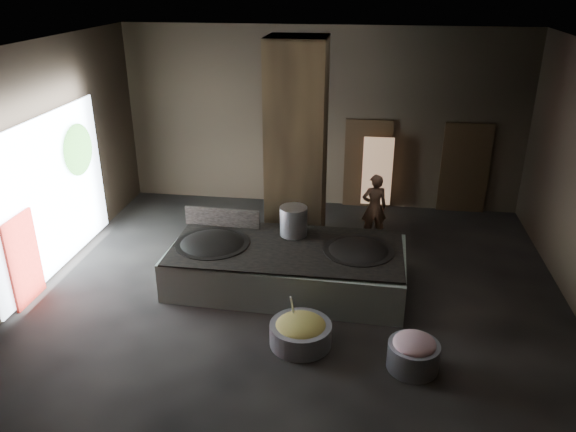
% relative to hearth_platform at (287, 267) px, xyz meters
% --- Properties ---
extents(floor, '(10.00, 9.00, 0.10)m').
position_rel_hearth_platform_xyz_m(floor, '(0.24, -0.13, -0.44)').
color(floor, black).
rests_on(floor, ground).
extents(ceiling, '(10.00, 9.00, 0.10)m').
position_rel_hearth_platform_xyz_m(ceiling, '(0.24, -0.13, 4.16)').
color(ceiling, black).
rests_on(ceiling, back_wall).
extents(back_wall, '(10.00, 0.10, 4.50)m').
position_rel_hearth_platform_xyz_m(back_wall, '(0.24, 4.42, 1.86)').
color(back_wall, black).
rests_on(back_wall, ground).
extents(front_wall, '(10.00, 0.10, 4.50)m').
position_rel_hearth_platform_xyz_m(front_wall, '(0.24, -4.68, 1.86)').
color(front_wall, black).
rests_on(front_wall, ground).
extents(left_wall, '(0.10, 9.00, 4.50)m').
position_rel_hearth_platform_xyz_m(left_wall, '(-4.81, -0.13, 1.86)').
color(left_wall, black).
rests_on(left_wall, ground).
extents(pillar, '(1.20, 1.20, 4.50)m').
position_rel_hearth_platform_xyz_m(pillar, '(-0.06, 1.77, 1.86)').
color(pillar, black).
rests_on(pillar, ground).
extents(hearth_platform, '(4.53, 2.29, 0.78)m').
position_rel_hearth_platform_xyz_m(hearth_platform, '(0.00, 0.00, 0.00)').
color(hearth_platform, '#ADBFAC').
rests_on(hearth_platform, ground).
extents(platform_cap, '(4.36, 2.09, 0.03)m').
position_rel_hearth_platform_xyz_m(platform_cap, '(0.00, 0.00, 0.43)').
color(platform_cap, black).
rests_on(platform_cap, hearth_platform).
extents(wok_left, '(1.41, 1.41, 0.39)m').
position_rel_hearth_platform_xyz_m(wok_left, '(-1.45, -0.05, 0.36)').
color(wok_left, black).
rests_on(wok_left, hearth_platform).
extents(wok_left_rim, '(1.43, 1.43, 0.05)m').
position_rel_hearth_platform_xyz_m(wok_left_rim, '(-1.45, -0.05, 0.43)').
color(wok_left_rim, black).
rests_on(wok_left_rim, hearth_platform).
extents(wok_right, '(1.31, 1.31, 0.37)m').
position_rel_hearth_platform_xyz_m(wok_right, '(1.35, 0.05, 0.36)').
color(wok_right, black).
rests_on(wok_right, hearth_platform).
extents(wok_right_rim, '(1.34, 1.34, 0.05)m').
position_rel_hearth_platform_xyz_m(wok_right_rim, '(1.35, 0.05, 0.43)').
color(wok_right_rim, black).
rests_on(wok_right_rim, hearth_platform).
extents(stock_pot, '(0.54, 0.54, 0.58)m').
position_rel_hearth_platform_xyz_m(stock_pot, '(0.05, 0.55, 0.74)').
color(stock_pot, silver).
rests_on(stock_pot, hearth_platform).
extents(splash_guard, '(1.55, 0.11, 0.39)m').
position_rel_hearth_platform_xyz_m(splash_guard, '(-1.45, 0.75, 0.64)').
color(splash_guard, black).
rests_on(splash_guard, hearth_platform).
extents(cook, '(0.63, 0.48, 1.56)m').
position_rel_hearth_platform_xyz_m(cook, '(1.64, 2.32, 0.39)').
color(cook, brown).
rests_on(cook, ground).
extents(veg_basin, '(1.32, 1.32, 0.38)m').
position_rel_hearth_platform_xyz_m(veg_basin, '(0.49, -1.84, -0.20)').
color(veg_basin, gray).
rests_on(veg_basin, ground).
extents(veg_fill, '(0.84, 0.84, 0.26)m').
position_rel_hearth_platform_xyz_m(veg_fill, '(0.49, -1.84, -0.04)').
color(veg_fill, olive).
rests_on(veg_fill, veg_basin).
extents(ladle, '(0.06, 0.41, 0.72)m').
position_rel_hearth_platform_xyz_m(ladle, '(0.34, -1.69, 0.16)').
color(ladle, silver).
rests_on(ladle, veg_basin).
extents(meat_basin, '(0.92, 0.92, 0.44)m').
position_rel_hearth_platform_xyz_m(meat_basin, '(2.28, -2.20, -0.17)').
color(meat_basin, gray).
rests_on(meat_basin, ground).
extents(meat_fill, '(0.66, 0.66, 0.25)m').
position_rel_hearth_platform_xyz_m(meat_fill, '(2.28, -2.20, 0.06)').
color(meat_fill, '#A76474').
rests_on(meat_fill, meat_basin).
extents(doorway_near, '(1.18, 0.08, 2.38)m').
position_rel_hearth_platform_xyz_m(doorway_near, '(1.44, 4.32, 0.71)').
color(doorway_near, black).
rests_on(doorway_near, ground).
extents(doorway_near_glow, '(0.74, 0.04, 1.75)m').
position_rel_hearth_platform_xyz_m(doorway_near_glow, '(1.70, 4.04, 0.66)').
color(doorway_near_glow, '#8C6647').
rests_on(doorway_near_glow, ground).
extents(doorway_far, '(1.18, 0.08, 2.38)m').
position_rel_hearth_platform_xyz_m(doorway_far, '(3.84, 4.32, 0.71)').
color(doorway_far, black).
rests_on(doorway_far, ground).
extents(doorway_far_glow, '(0.74, 0.04, 1.75)m').
position_rel_hearth_platform_xyz_m(doorway_far_glow, '(4.00, 4.55, 0.66)').
color(doorway_far_glow, '#8C6647').
rests_on(doorway_far_glow, ground).
extents(left_opening, '(0.04, 4.20, 3.10)m').
position_rel_hearth_platform_xyz_m(left_opening, '(-4.71, 0.07, 1.21)').
color(left_opening, white).
rests_on(left_opening, ground).
extents(pavilion_sliver, '(0.05, 0.90, 1.70)m').
position_rel_hearth_platform_xyz_m(pavilion_sliver, '(-4.64, -1.23, 0.46)').
color(pavilion_sliver, maroon).
rests_on(pavilion_sliver, ground).
extents(tree_silhouette, '(0.28, 1.10, 1.10)m').
position_rel_hearth_platform_xyz_m(tree_silhouette, '(-4.61, 1.17, 1.81)').
color(tree_silhouette, '#194714').
rests_on(tree_silhouette, left_opening).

